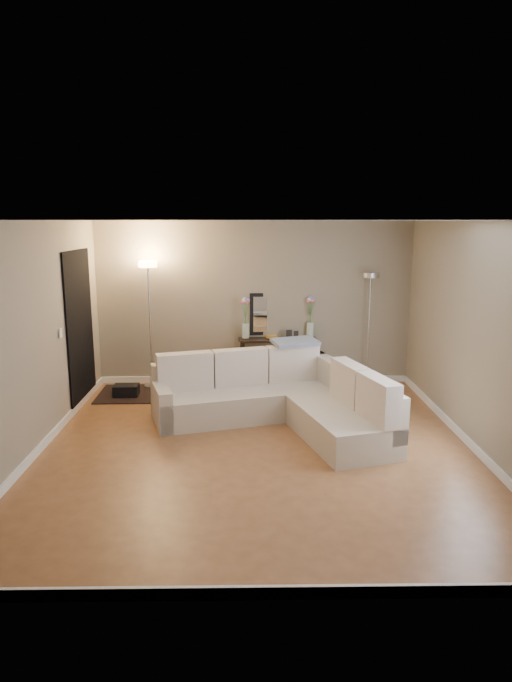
{
  "coord_description": "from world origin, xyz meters",
  "views": [
    {
      "loc": [
        -0.11,
        -6.26,
        2.6
      ],
      "look_at": [
        0.0,
        0.8,
        1.1
      ],
      "focal_mm": 30.0,
      "sensor_mm": 36.0,
      "label": 1
    }
  ],
  "objects_px": {
    "console_table": "(273,358)",
    "floor_lamp_unlit": "(370,306)",
    "sectional_sofa": "(280,398)",
    "floor_lamp_lit": "(149,299)"
  },
  "relations": [
    {
      "from": "floor_lamp_lit",
      "to": "sectional_sofa",
      "type": "bearing_deg",
      "value": -40.37
    },
    {
      "from": "console_table",
      "to": "floor_lamp_lit",
      "type": "height_order",
      "value": "floor_lamp_lit"
    },
    {
      "from": "console_table",
      "to": "floor_lamp_lit",
      "type": "xyz_separation_m",
      "value": [
        -1.92,
        -0.14,
        0.98
      ]
    },
    {
      "from": "sectional_sofa",
      "to": "console_table",
      "type": "relative_size",
      "value": 2.44
    },
    {
      "from": "sectional_sofa",
      "to": "floor_lamp_unlit",
      "type": "relative_size",
      "value": 1.7
    },
    {
      "from": "sectional_sofa",
      "to": "floor_lamp_lit",
      "type": "bearing_deg",
      "value": 139.63
    },
    {
      "from": "sectional_sofa",
      "to": "floor_lamp_unlit",
      "type": "distance_m",
      "value": 2.48
    },
    {
      "from": "console_table",
      "to": "floor_lamp_unlit",
      "type": "relative_size",
      "value": 0.7
    },
    {
      "from": "console_table",
      "to": "floor_lamp_unlit",
      "type": "xyz_separation_m",
      "value": [
        1.52,
        -0.05,
        0.85
      ]
    },
    {
      "from": "console_table",
      "to": "floor_lamp_lit",
      "type": "bearing_deg",
      "value": -175.75
    }
  ]
}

